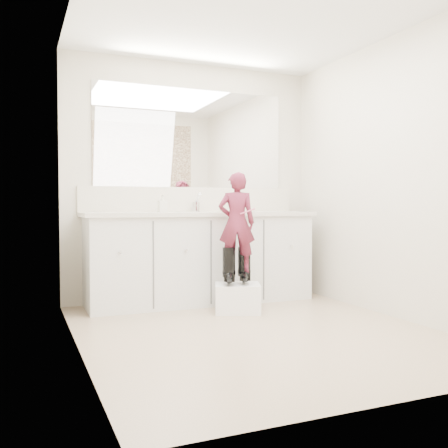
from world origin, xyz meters
name	(u,v)px	position (x,y,z in m)	size (l,w,h in m)	color
floor	(256,331)	(0.00, 0.00, 0.00)	(3.00, 3.00, 0.00)	#917E5F
ceiling	(257,10)	(0.00, 0.00, 2.40)	(3.00, 3.00, 0.00)	white
wall_back	(192,182)	(0.00, 1.50, 1.20)	(2.60, 2.60, 0.00)	beige
wall_front	(398,154)	(0.00, -1.50, 1.20)	(2.60, 2.60, 0.00)	beige
wall_left	(77,168)	(-1.30, 0.00, 1.20)	(3.00, 3.00, 0.00)	beige
wall_right	(394,177)	(1.30, 0.00, 1.20)	(3.00, 3.00, 0.00)	beige
vanity_cabinet	(201,259)	(0.00, 1.23, 0.42)	(2.20, 0.55, 0.85)	silver
countertop	(201,214)	(0.00, 1.21, 0.87)	(2.28, 0.58, 0.04)	beige
backsplash	(192,200)	(0.00, 1.49, 1.02)	(2.28, 0.03, 0.25)	beige
mirror	(192,138)	(0.00, 1.49, 1.64)	(2.00, 0.02, 1.00)	white
dot_panel	(398,58)	(0.00, -1.49, 1.65)	(2.00, 0.01, 1.20)	#472819
faucet	(196,207)	(0.00, 1.38, 0.94)	(0.08, 0.08, 0.10)	silver
cup	(223,208)	(0.23, 1.22, 0.93)	(0.09, 0.09, 0.09)	beige
soap_bottle	(162,204)	(-0.39, 1.23, 0.97)	(0.07, 0.08, 0.16)	silver
step_stool	(238,298)	(0.15, 0.68, 0.13)	(0.40, 0.33, 0.25)	white
boot_left	(229,266)	(0.07, 0.70, 0.42)	(0.12, 0.22, 0.33)	black
boot_right	(244,265)	(0.22, 0.70, 0.42)	(0.12, 0.22, 0.33)	black
toddler	(237,223)	(0.15, 0.70, 0.80)	(0.33, 0.21, 0.90)	#992F4E
toothbrush	(248,211)	(0.22, 0.62, 0.90)	(0.01, 0.01, 0.14)	#DA557A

